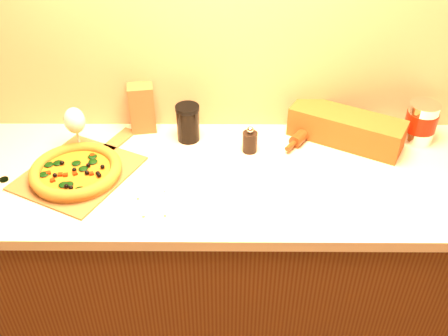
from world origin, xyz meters
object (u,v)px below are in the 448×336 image
rolling_pin (309,129)px  wine_glass (75,122)px  pepper_grinder (250,141)px  pizza_peel (81,171)px  pizza (76,171)px  dark_jar (188,123)px  coffee_canister (421,122)px

rolling_pin → wine_glass: bearing=-171.4°
pepper_grinder → wine_glass: (-0.63, -0.01, 0.09)m
pizza_peel → pizza: bearing=-74.8°
pepper_grinder → dark_jar: bearing=161.4°
pepper_grinder → pizza: bearing=-164.7°
pizza → pepper_grinder: pepper_grinder is taller
pepper_grinder → coffee_canister: size_ratio=0.66×
dark_jar → wine_glass: bearing=-167.1°
pizza_peel → dark_jar: (0.37, 0.21, 0.07)m
pizza → coffee_canister: size_ratio=1.99×
coffee_canister → dark_jar: 0.88m
pizza → coffee_canister: coffee_canister is taller
wine_glass → dark_jar: size_ratio=1.29×
pizza → pepper_grinder: 0.63m
pizza_peel → pizza: 0.04m
pizza → wine_glass: 0.19m
pizza_peel → wine_glass: bearing=130.2°
pizza → rolling_pin: size_ratio=1.07×
pepper_grinder → rolling_pin: pepper_grinder is taller
pepper_grinder → coffee_canister: (0.65, 0.07, 0.04)m
pepper_grinder → dark_jar: 0.25m
pizza_peel → coffee_canister: size_ratio=3.39×
rolling_pin → wine_glass: wine_glass is taller
coffee_canister → rolling_pin: bearing=174.1°
wine_glass → pizza_peel: bearing=-76.3°
rolling_pin → dark_jar: bearing=-175.2°
pizza → wine_glass: bearing=98.4°
pepper_grinder → dark_jar: dark_jar is taller
rolling_pin → wine_glass: size_ratio=1.57×
pizza_peel → dark_jar: size_ratio=3.70×
pizza_peel → wine_glass: (-0.03, 0.12, 0.13)m
wine_glass → dark_jar: bearing=12.9°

